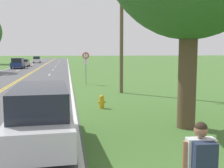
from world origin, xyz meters
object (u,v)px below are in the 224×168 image
Objects in this scene: traffic_sign at (86,60)px; car_dark_blue_van_approaching at (18,63)px; fire_hydrant at (102,102)px; car_champagne_hatchback_mid_near at (24,62)px; car_white_suv_mid_far at (37,59)px; hitchhiker_person at (201,163)px; car_silver_van_nearest at (41,114)px.

traffic_sign reaches higher than car_dark_blue_van_approaching.
car_champagne_hatchback_mid_near is at bearing 103.06° from fire_hydrant.
car_white_suv_mid_far is at bearing -3.13° from car_dark_blue_van_approaching.
traffic_sign is (-0.46, 19.97, 1.05)m from hitchhiker_person.
hitchhiker_person is 0.41× the size of car_white_suv_mid_far.
hitchhiker_person is 69.74m from car_white_suv_mid_far.
traffic_sign is at bearing -172.15° from car_white_suv_mid_far.
fire_hydrant is 5.71m from car_silver_van_nearest.
car_silver_van_nearest reaches higher than car_champagne_hatchback_mid_near.
hitchhiker_person reaches higher than car_champagne_hatchback_mid_near.
car_silver_van_nearest is at bearing 35.82° from hitchhiker_person.
car_silver_van_nearest is (-2.45, -5.13, 0.58)m from fire_hydrant.
traffic_sign is 0.56× the size of car_silver_van_nearest.
car_silver_van_nearest reaches higher than hitchhiker_person.
hitchhiker_person is 0.37× the size of car_dark_blue_van_approaching.
traffic_sign is 15.74m from car_silver_van_nearest.
hitchhiker_person is 46.21m from car_dark_blue_van_approaching.
car_dark_blue_van_approaching reaches higher than fire_hydrant.
hitchhiker_person reaches higher than car_white_suv_mid_far.
traffic_sign reaches higher than car_champagne_hatchback_mid_near.
traffic_sign is at bearing 4.58° from hitchhiker_person.
car_silver_van_nearest is at bearing -115.59° from fire_hydrant.
car_white_suv_mid_far is (-9.12, 59.50, 0.54)m from fire_hydrant.
hitchhiker_person is at bearing -87.67° from fire_hydrant.
hitchhiker_person is at bearing -174.75° from car_white_suv_mid_far.
car_silver_van_nearest is 1.09× the size of car_dark_blue_van_approaching.
car_dark_blue_van_approaching is at bearing 111.16° from traffic_sign.
car_dark_blue_van_approaching is at bearing 175.81° from car_white_suv_mid_far.
fire_hydrant is at bearing -166.10° from car_dark_blue_van_approaching.
car_champagne_hatchback_mid_near reaches higher than fire_hydrant.
car_silver_van_nearest is 1.14× the size of car_champagne_hatchback_mid_near.
hitchhiker_person is at bearing -168.80° from car_dark_blue_van_approaching.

